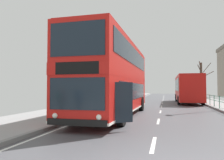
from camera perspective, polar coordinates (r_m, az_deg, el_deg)
The scene contains 4 objects.
double_decker_bus_main at distance 13.48m, azimuth 0.62°, elevation 0.49°, with size 3.16×11.46×4.43m.
background_bus_far_lane at distance 27.29m, azimuth 18.97°, elevation -2.04°, with size 2.65×10.26×3.14m.
pedestrian_railing_far_kerb at distance 18.24m, azimuth 26.65°, elevation -4.77°, with size 0.05×32.17×0.97m.
bare_tree_far_00 at distance 34.22m, azimuth 22.10°, elevation 0.03°, with size 2.19×1.11×5.44m.
Camera 1 is at (0.37, -4.20, 1.67)m, focal length 35.36 mm.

